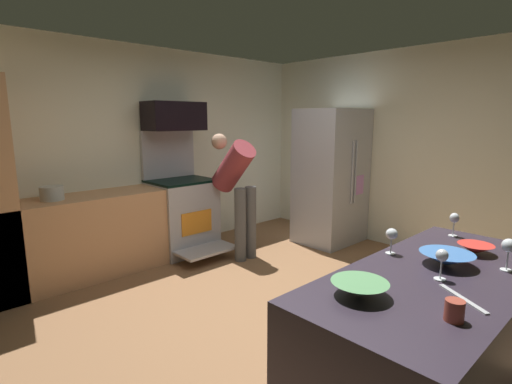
# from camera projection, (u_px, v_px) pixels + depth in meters

# --- Properties ---
(ground_plane) EXTENTS (5.20, 4.80, 0.02)m
(ground_plane) POSITION_uv_depth(u_px,v_px,m) (277.00, 310.00, 3.55)
(ground_plane) COLOR brown
(wall_back) EXTENTS (5.20, 0.12, 2.60)m
(wall_back) POSITION_uv_depth(u_px,v_px,m) (146.00, 152.00, 4.97)
(wall_back) COLOR silver
(wall_back) RESTS_ON ground
(wall_right) EXTENTS (0.12, 4.80, 2.60)m
(wall_right) POSITION_uv_depth(u_px,v_px,m) (414.00, 151.00, 5.02)
(wall_right) COLOR silver
(wall_right) RESTS_ON ground
(lower_cabinet_run) EXTENTS (2.40, 0.60, 0.90)m
(lower_cabinet_run) POSITION_uv_depth(u_px,v_px,m) (91.00, 236.00, 4.27)
(lower_cabinet_run) COLOR tan
(lower_cabinet_run) RESTS_ON ground
(oven_range) EXTENTS (0.76, 1.03, 1.57)m
(oven_range) POSITION_uv_depth(u_px,v_px,m) (182.00, 213.00, 5.03)
(oven_range) COLOR #B1B0B6
(oven_range) RESTS_ON ground
(microwave) EXTENTS (0.74, 0.38, 0.36)m
(microwave) POSITION_uv_depth(u_px,v_px,m) (174.00, 116.00, 4.87)
(microwave) COLOR black
(microwave) RESTS_ON oven_range
(refrigerator) EXTENTS (0.88, 0.74, 1.85)m
(refrigerator) POSITION_uv_depth(u_px,v_px,m) (331.00, 177.00, 5.40)
(refrigerator) COLOR #AFB3BC
(refrigerator) RESTS_ON ground
(person_cook) EXTENTS (0.31, 0.70, 1.53)m
(person_cook) POSITION_uv_depth(u_px,v_px,m) (236.00, 184.00, 4.79)
(person_cook) COLOR #565656
(person_cook) RESTS_ON ground
(counter_island) EXTENTS (1.82, 0.80, 0.90)m
(counter_island) POSITION_uv_depth(u_px,v_px,m) (433.00, 349.00, 2.17)
(counter_island) COLOR #2F2632
(counter_island) RESTS_ON ground
(mixing_bowl_large) EXTENTS (0.21, 0.21, 0.06)m
(mixing_bowl_large) POSITION_uv_depth(u_px,v_px,m) (475.00, 249.00, 2.38)
(mixing_bowl_large) COLOR red
(mixing_bowl_large) RESTS_ON counter_island
(mixing_bowl_small) EXTENTS (0.27, 0.27, 0.07)m
(mixing_bowl_small) POSITION_uv_depth(u_px,v_px,m) (359.00, 289.00, 1.80)
(mixing_bowl_small) COLOR #58925B
(mixing_bowl_small) RESTS_ON counter_island
(mixing_bowl_prep) EXTENTS (0.29, 0.29, 0.07)m
(mixing_bowl_prep) POSITION_uv_depth(u_px,v_px,m) (446.00, 259.00, 2.18)
(mixing_bowl_prep) COLOR #3C6DB1
(mixing_bowl_prep) RESTS_ON counter_island
(wine_glass_near) EXTENTS (0.06, 0.06, 0.17)m
(wine_glass_near) POSITION_uv_depth(u_px,v_px,m) (454.00, 219.00, 2.71)
(wine_glass_near) COLOR silver
(wine_glass_near) RESTS_ON counter_island
(wine_glass_mid) EXTENTS (0.07, 0.07, 0.16)m
(wine_glass_mid) POSITION_uv_depth(u_px,v_px,m) (392.00, 235.00, 2.35)
(wine_glass_mid) COLOR silver
(wine_glass_mid) RESTS_ON counter_island
(wine_glass_far) EXTENTS (0.07, 0.07, 0.18)m
(wine_glass_far) POSITION_uv_depth(u_px,v_px,m) (509.00, 247.00, 2.09)
(wine_glass_far) COLOR silver
(wine_glass_far) RESTS_ON counter_island
(wine_glass_extra) EXTENTS (0.06, 0.06, 0.16)m
(wine_glass_extra) POSITION_uv_depth(u_px,v_px,m) (442.00, 258.00, 1.97)
(wine_glass_extra) COLOR silver
(wine_glass_extra) RESTS_ON counter_island
(mug_coffee) EXTENTS (0.08, 0.08, 0.09)m
(mug_coffee) POSITION_uv_depth(u_px,v_px,m) (454.00, 311.00, 1.58)
(mug_coffee) COLOR #9D4030
(mug_coffee) RESTS_ON counter_island
(knife_chef) EXTENTS (0.18, 0.27, 0.01)m
(knife_chef) POSITION_uv_depth(u_px,v_px,m) (463.00, 299.00, 1.77)
(knife_chef) COLOR #B7BABF
(knife_chef) RESTS_ON counter_island
(stock_pot) EXTENTS (0.23, 0.23, 0.14)m
(stock_pot) POSITION_uv_depth(u_px,v_px,m) (52.00, 193.00, 3.93)
(stock_pot) COLOR #B5BCB7
(stock_pot) RESTS_ON lower_cabinet_run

